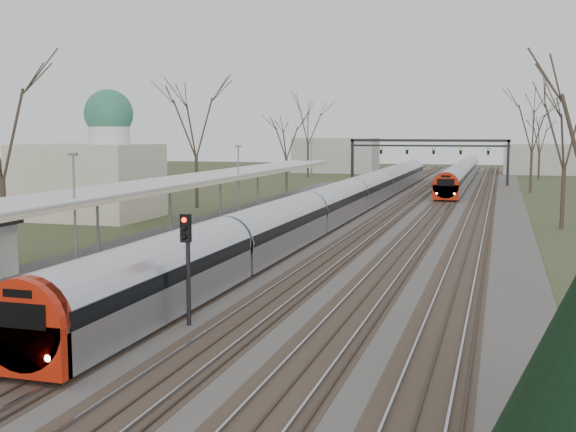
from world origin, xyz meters
name	(u,v)px	position (x,y,z in m)	size (l,w,h in m)	color
track_bed	(396,206)	(0.26, 55.00, 0.06)	(24.00, 160.00, 0.22)	#474442
platform	(238,219)	(-9.05, 37.50, 0.50)	(3.50, 69.00, 1.00)	#9E9B93
canopy	(215,177)	(-9.05, 32.99, 3.93)	(4.10, 50.00, 3.11)	slate
dome_building	(91,173)	(-21.71, 38.00, 3.72)	(10.00, 8.00, 10.30)	beige
signal_gantry	(428,148)	(0.29, 84.99, 4.91)	(21.00, 0.59, 6.08)	black
tree_west_near	(0,126)	(-16.00, 20.00, 7.29)	(5.00, 5.00, 10.30)	#2D231C
tree_west_far	(196,120)	(-17.00, 48.00, 8.02)	(5.50, 5.50, 11.33)	#2D231C
tree_east_far	(566,127)	(14.00, 42.00, 7.29)	(5.00, 5.00, 10.30)	#2D231C
train_near	(353,196)	(-2.50, 48.12, 1.48)	(2.62, 90.21, 3.05)	#B8BBC3
train_far	(462,172)	(4.50, 89.54, 1.48)	(2.62, 60.21, 3.05)	#B8BBC3
signal_post	(187,252)	(-0.75, 10.17, 2.72)	(0.35, 0.45, 4.10)	black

